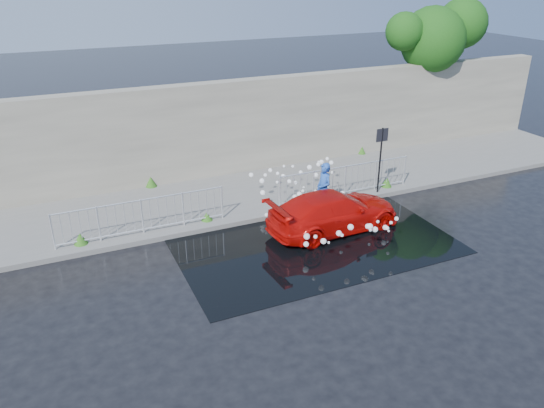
{
  "coord_description": "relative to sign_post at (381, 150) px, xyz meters",
  "views": [
    {
      "loc": [
        -6.26,
        -11.15,
        7.51
      ],
      "look_at": [
        -0.39,
        1.98,
        1.0
      ],
      "focal_mm": 35.0,
      "sensor_mm": 36.0,
      "label": 1
    }
  ],
  "objects": [
    {
      "name": "ground",
      "position": [
        -4.2,
        -3.1,
        -1.72
      ],
      "size": [
        90.0,
        90.0,
        0.0
      ],
      "primitive_type": "plane",
      "color": "black",
      "rests_on": "ground"
    },
    {
      "name": "pavement",
      "position": [
        -4.2,
        1.9,
        -1.65
      ],
      "size": [
        30.0,
        4.0,
        0.15
      ],
      "primitive_type": "cube",
      "color": "#63635E",
      "rests_on": "ground"
    },
    {
      "name": "curb",
      "position": [
        -4.2,
        -0.1,
        -1.64
      ],
      "size": [
        30.0,
        0.25,
        0.16
      ],
      "primitive_type": "cube",
      "color": "#63635E",
      "rests_on": "ground"
    },
    {
      "name": "retaining_wall",
      "position": [
        -4.2,
        4.1,
        0.18
      ],
      "size": [
        30.0,
        0.6,
        3.5
      ],
      "primitive_type": "cube",
      "color": "slate",
      "rests_on": "pavement"
    },
    {
      "name": "puddle",
      "position": [
        -3.7,
        -2.1,
        -1.72
      ],
      "size": [
        8.0,
        5.0,
        0.01
      ],
      "primitive_type": "cube",
      "color": "black",
      "rests_on": "ground"
    },
    {
      "name": "sign_post",
      "position": [
        0.0,
        0.0,
        0.0
      ],
      "size": [
        0.45,
        0.06,
        2.5
      ],
      "color": "black",
      "rests_on": "ground"
    },
    {
      "name": "tree",
      "position": [
        5.56,
        4.31,
        3.05
      ],
      "size": [
        4.87,
        2.78,
        6.28
      ],
      "color": "#332114",
      "rests_on": "ground"
    },
    {
      "name": "railing_left",
      "position": [
        -8.2,
        0.25,
        -0.99
      ],
      "size": [
        5.05,
        0.05,
        1.1
      ],
      "color": "silver",
      "rests_on": "pavement"
    },
    {
      "name": "railing_right",
      "position": [
        -1.2,
        0.25,
        -0.99
      ],
      "size": [
        5.05,
        0.05,
        1.1
      ],
      "color": "silver",
      "rests_on": "pavement"
    },
    {
      "name": "weeds",
      "position": [
        -4.29,
        1.46,
        -1.4
      ],
      "size": [
        12.17,
        3.93,
        0.37
      ],
      "color": "#245015",
      "rests_on": "pavement"
    },
    {
      "name": "water_spray",
      "position": [
        -2.81,
        -0.61,
        -1.03
      ],
      "size": [
        3.5,
        5.58,
        0.98
      ],
      "color": "white",
      "rests_on": "ground"
    },
    {
      "name": "red_car",
      "position": [
        -2.74,
        -1.62,
        -1.11
      ],
      "size": [
        4.35,
        2.01,
        1.23
      ],
      "primitive_type": "imported",
      "rotation": [
        0.0,
        0.0,
        1.64
      ],
      "color": "#BE0B07",
      "rests_on": "ground"
    },
    {
      "name": "person",
      "position": [
        -2.45,
        -0.46,
        -0.85
      ],
      "size": [
        0.44,
        0.65,
        1.75
      ],
      "primitive_type": "imported",
      "rotation": [
        0.0,
        0.0,
        -1.54
      ],
      "color": "#2351B2",
      "rests_on": "ground"
    }
  ]
}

